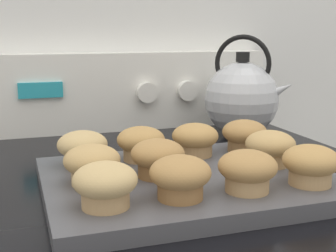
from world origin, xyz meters
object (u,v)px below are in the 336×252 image
(muffin_r2_c1, at_px, (141,143))
(muffin_r2_c2, at_px, (195,139))
(muffin_r0_c2, at_px, (247,170))
(muffin_r0_c0, at_px, (105,184))
(muffin_r2_c0, at_px, (83,148))
(muffin_r1_c1, at_px, (158,157))
(muffin_r2_c3, at_px, (244,135))
(muffin_r0_c3, at_px, (311,164))
(muffin_r1_c3, at_px, (270,147))
(tea_kettle, at_px, (242,98))
(muffin_r1_c0, at_px, (92,164))
(muffin_pan, at_px, (188,181))
(muffin_r0_c1, at_px, (180,177))

(muffin_r2_c1, distance_m, muffin_r2_c2, 0.09)
(muffin_r0_c2, xyz_separation_m, muffin_r2_c1, (-0.09, 0.18, 0.00))
(muffin_r0_c2, bearing_deg, muffin_r2_c1, 115.97)
(muffin_r0_c0, distance_m, muffin_r2_c0, 0.18)
(muffin_r1_c1, distance_m, muffin_r2_c0, 0.13)
(muffin_r2_c3, bearing_deg, muffin_r2_c0, -179.63)
(muffin_r0_c3, height_order, muffin_r1_c3, same)
(tea_kettle, bearing_deg, muffin_r2_c0, -151.68)
(muffin_r1_c0, xyz_separation_m, muffin_r2_c1, (0.09, 0.09, 0.00))
(muffin_pan, height_order, muffin_r1_c3, muffin_r1_c3)
(muffin_pan, distance_m, muffin_r2_c0, 0.17)
(muffin_r0_c3, xyz_separation_m, muffin_r2_c1, (-0.18, 0.18, 0.00))
(muffin_r0_c3, xyz_separation_m, muffin_r2_c2, (-0.09, 0.18, 0.00))
(muffin_r0_c1, distance_m, muffin_r2_c1, 0.18)
(muffin_pan, relative_size, muffin_r0_c1, 5.35)
(muffin_r2_c2, bearing_deg, muffin_r1_c1, -135.91)
(muffin_r0_c2, bearing_deg, tea_kettle, 63.78)
(muffin_r2_c0, bearing_deg, muffin_r2_c3, 0.37)
(muffin_pan, distance_m, muffin_r0_c1, 0.11)
(muffin_r0_c0, bearing_deg, muffin_r2_c1, 63.20)
(muffin_pan, relative_size, muffin_r2_c0, 5.35)
(muffin_r1_c0, xyz_separation_m, muffin_r2_c3, (0.27, 0.09, 0.00))
(muffin_pan, xyz_separation_m, muffin_r2_c0, (-0.13, 0.09, 0.04))
(muffin_r0_c3, bearing_deg, tea_kettle, 76.05)
(muffin_r2_c1, bearing_deg, muffin_r0_c2, -64.03)
(muffin_r2_c2, bearing_deg, muffin_r0_c3, -63.62)
(muffin_r0_c0, bearing_deg, tea_kettle, 45.69)
(muffin_r0_c2, relative_size, muffin_r1_c1, 1.00)
(muffin_r1_c3, bearing_deg, muffin_r1_c1, -179.91)
(muffin_r1_c0, bearing_deg, muffin_r1_c1, 1.85)
(muffin_r0_c2, bearing_deg, muffin_r1_c1, 133.75)
(tea_kettle, bearing_deg, muffin_r1_c0, -141.91)
(muffin_pan, bearing_deg, muffin_r0_c0, -146.86)
(muffin_r0_c1, xyz_separation_m, muffin_r0_c3, (0.18, -0.00, 0.00))
(muffin_r0_c2, height_order, muffin_r0_c3, same)
(muffin_r1_c1, bearing_deg, muffin_r1_c0, -178.15)
(muffin_r1_c3, height_order, muffin_r2_c3, same)
(muffin_r0_c1, distance_m, tea_kettle, 0.46)
(muffin_r2_c1, xyz_separation_m, muffin_r2_c2, (0.09, -0.00, 0.00))
(muffin_r0_c3, relative_size, muffin_r2_c1, 1.00)
(muffin_pan, relative_size, muffin_r0_c0, 5.35)
(muffin_r0_c1, xyz_separation_m, muffin_r1_c1, (-0.00, 0.09, 0.00))
(muffin_pan, relative_size, muffin_r1_c0, 5.35)
(muffin_r0_c3, bearing_deg, muffin_pan, 145.73)
(muffin_r2_c2, xyz_separation_m, tea_kettle, (0.18, 0.20, 0.03))
(muffin_pan, bearing_deg, muffin_r2_c3, 33.94)
(tea_kettle, bearing_deg, muffin_r0_c1, -126.22)
(muffin_r0_c1, distance_m, muffin_r0_c2, 0.09)
(muffin_r0_c2, height_order, muffin_r2_c0, same)
(muffin_r0_c0, xyz_separation_m, muffin_r1_c1, (0.09, 0.09, 0.00))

